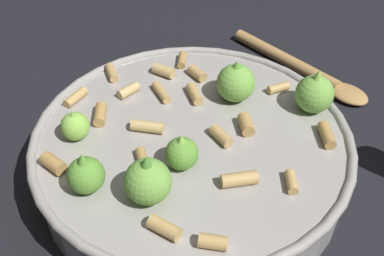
# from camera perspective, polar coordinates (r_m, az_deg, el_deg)

# --- Properties ---
(ground_plane) EXTENTS (2.40, 2.40, 0.00)m
(ground_plane) POSITION_cam_1_polar(r_m,az_deg,el_deg) (0.50, 0.00, -5.45)
(ground_plane) COLOR black
(cooking_pan) EXTENTS (0.31, 0.31, 0.10)m
(cooking_pan) POSITION_cam_1_polar(r_m,az_deg,el_deg) (0.48, 0.03, -2.75)
(cooking_pan) COLOR #9E9993
(cooking_pan) RESTS_ON ground
(wooden_spoon) EXTENTS (0.06, 0.21, 0.02)m
(wooden_spoon) POSITION_cam_1_polar(r_m,az_deg,el_deg) (0.65, 13.39, 6.74)
(wooden_spoon) COLOR #B2844C
(wooden_spoon) RESTS_ON ground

